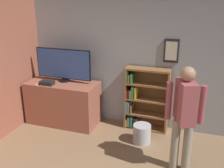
{
  "coord_description": "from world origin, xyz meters",
  "views": [
    {
      "loc": [
        1.23,
        -2.23,
        2.61
      ],
      "look_at": [
        -0.13,
        1.78,
        1.15
      ],
      "focal_mm": 42.0,
      "sensor_mm": 36.0,
      "label": 1
    }
  ],
  "objects": [
    {
      "name": "television",
      "position": [
        -1.37,
        2.35,
        1.25
      ],
      "size": [
        1.2,
        0.22,
        0.68
      ],
      "color": "black",
      "rests_on": "tv_ledge"
    },
    {
      "name": "remote_loose",
      "position": [
        -1.77,
        1.99,
        0.9
      ],
      "size": [
        0.05,
        0.14,
        0.02
      ],
      "color": "white",
      "rests_on": "tv_ledge"
    },
    {
      "name": "game_console",
      "position": [
        -1.59,
        2.04,
        0.93
      ],
      "size": [
        0.27,
        0.17,
        0.08
      ],
      "color": "black",
      "rests_on": "tv_ledge"
    },
    {
      "name": "waste_bin",
      "position": [
        0.38,
        1.97,
        0.18
      ],
      "size": [
        0.33,
        0.33,
        0.35
      ],
      "color": "#B7B7BC",
      "rests_on": "ground_plane"
    },
    {
      "name": "bookshelf",
      "position": [
        0.27,
        2.54,
        0.61
      ],
      "size": [
        0.86,
        0.28,
        1.27
      ],
      "color": "brown",
      "rests_on": "ground_plane"
    },
    {
      "name": "tv_ledge",
      "position": [
        -1.37,
        2.25,
        0.44
      ],
      "size": [
        1.46,
        0.69,
        0.89
      ],
      "color": "#93513D",
      "rests_on": "ground_plane"
    },
    {
      "name": "wall_back",
      "position": [
        0.0,
        2.71,
        1.35
      ],
      "size": [
        6.33,
        0.09,
        2.7
      ],
      "color": "#9EA3A8",
      "rests_on": "ground_plane"
    },
    {
      "name": "person",
      "position": [
        1.11,
        1.39,
        0.98
      ],
      "size": [
        0.56,
        0.46,
        1.67
      ],
      "rotation": [
        0.0,
        0.0,
        -1.2
      ],
      "color": "gray",
      "rests_on": "ground_plane"
    }
  ]
}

